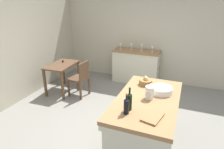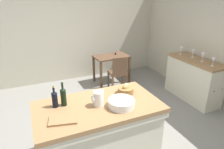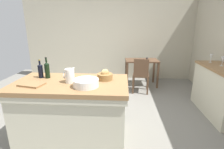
{
  "view_description": "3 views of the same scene",
  "coord_description": "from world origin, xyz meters",
  "px_view_note": "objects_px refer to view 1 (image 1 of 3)",
  "views": [
    {
      "loc": [
        -2.94,
        -1.04,
        2.31
      ],
      "look_at": [
        0.44,
        0.3,
        0.88
      ],
      "focal_mm": 31.37,
      "sensor_mm": 36.0,
      "label": 1
    },
    {
      "loc": [
        -1.05,
        -2.69,
        2.23
      ],
      "look_at": [
        0.29,
        0.35,
        0.89
      ],
      "focal_mm": 31.54,
      "sensor_mm": 36.0,
      "label": 2
    },
    {
      "loc": [
        0.42,
        -2.83,
        1.69
      ],
      "look_at": [
        0.22,
        0.2,
        0.79
      ],
      "focal_mm": 27.26,
      "sensor_mm": 36.0,
      "label": 3
    }
  ],
  "objects_px": {
    "bread_basket": "(146,82)",
    "island_table": "(146,121)",
    "wine_glass_right": "(121,45)",
    "wooden_chair": "(80,78)",
    "wine_glass_middle": "(131,45)",
    "wine_bottle_dark": "(129,101)",
    "wine_glass_far_left": "(152,48)",
    "wine_bottle_amber": "(126,106)",
    "pitcher": "(149,92)",
    "cutting_board": "(153,117)",
    "side_cabinet": "(136,66)",
    "writing_desk": "(62,69)",
    "wine_glass_left": "(142,46)",
    "wash_bowl": "(161,90)"
  },
  "relations": [
    {
      "from": "bread_basket",
      "to": "island_table",
      "type": "bearing_deg",
      "value": -163.55
    },
    {
      "from": "bread_basket",
      "to": "wine_glass_right",
      "type": "xyz_separation_m",
      "value": [
        2.08,
        1.19,
        0.1
      ]
    },
    {
      "from": "wooden_chair",
      "to": "wine_glass_middle",
      "type": "relative_size",
      "value": 5.04
    },
    {
      "from": "island_table",
      "to": "wine_bottle_dark",
      "type": "relative_size",
      "value": 5.07
    },
    {
      "from": "wine_glass_far_left",
      "to": "wine_bottle_amber",
      "type": "bearing_deg",
      "value": -175.3
    },
    {
      "from": "wooden_chair",
      "to": "wine_glass_right",
      "type": "height_order",
      "value": "wine_glass_right"
    },
    {
      "from": "pitcher",
      "to": "bread_basket",
      "type": "height_order",
      "value": "pitcher"
    },
    {
      "from": "island_table",
      "to": "bread_basket",
      "type": "xyz_separation_m",
      "value": [
        0.48,
        0.14,
        0.47
      ]
    },
    {
      "from": "pitcher",
      "to": "wine_glass_middle",
      "type": "bearing_deg",
      "value": 21.81
    },
    {
      "from": "wine_bottle_amber",
      "to": "wine_glass_middle",
      "type": "distance_m",
      "value": 3.25
    },
    {
      "from": "wine_glass_far_left",
      "to": "cutting_board",
      "type": "bearing_deg",
      "value": -168.94
    },
    {
      "from": "pitcher",
      "to": "wine_glass_right",
      "type": "xyz_separation_m",
      "value": [
        2.56,
        1.36,
        0.05
      ]
    },
    {
      "from": "bread_basket",
      "to": "wine_glass_far_left",
      "type": "height_order",
      "value": "wine_glass_far_left"
    },
    {
      "from": "side_cabinet",
      "to": "cutting_board",
      "type": "xyz_separation_m",
      "value": [
        -3.06,
        -1.03,
        0.44
      ]
    },
    {
      "from": "pitcher",
      "to": "wine_glass_far_left",
      "type": "distance_m",
      "value": 2.58
    },
    {
      "from": "wine_glass_far_left",
      "to": "wine_glass_middle",
      "type": "distance_m",
      "value": 0.61
    },
    {
      "from": "wooden_chair",
      "to": "wine_bottle_dark",
      "type": "distance_m",
      "value": 2.41
    },
    {
      "from": "wine_glass_right",
      "to": "cutting_board",
      "type": "bearing_deg",
      "value": -153.75
    },
    {
      "from": "writing_desk",
      "to": "wine_glass_middle",
      "type": "distance_m",
      "value": 2.01
    },
    {
      "from": "wine_glass_middle",
      "to": "island_table",
      "type": "bearing_deg",
      "value": -158.57
    },
    {
      "from": "bread_basket",
      "to": "wine_glass_right",
      "type": "relative_size",
      "value": 1.31
    },
    {
      "from": "island_table",
      "to": "writing_desk",
      "type": "height_order",
      "value": "island_table"
    },
    {
      "from": "wine_bottle_dark",
      "to": "island_table",
      "type": "bearing_deg",
      "value": -22.52
    },
    {
      "from": "wooden_chair",
      "to": "bread_basket",
      "type": "bearing_deg",
      "value": -112.44
    },
    {
      "from": "wooden_chair",
      "to": "wine_bottle_amber",
      "type": "bearing_deg",
      "value": -135.0
    },
    {
      "from": "pitcher",
      "to": "wine_glass_left",
      "type": "bearing_deg",
      "value": 16.1
    },
    {
      "from": "side_cabinet",
      "to": "writing_desk",
      "type": "height_order",
      "value": "side_cabinet"
    },
    {
      "from": "wooden_chair",
      "to": "bread_basket",
      "type": "distance_m",
      "value": 1.95
    },
    {
      "from": "pitcher",
      "to": "bread_basket",
      "type": "distance_m",
      "value": 0.51
    },
    {
      "from": "cutting_board",
      "to": "wine_bottle_amber",
      "type": "xyz_separation_m",
      "value": [
        -0.03,
        0.34,
        0.1
      ]
    },
    {
      "from": "island_table",
      "to": "wine_bottle_amber",
      "type": "distance_m",
      "value": 0.76
    },
    {
      "from": "bread_basket",
      "to": "wine_glass_far_left",
      "type": "xyz_separation_m",
      "value": [
        2.07,
        0.28,
        0.1
      ]
    },
    {
      "from": "wooden_chair",
      "to": "wine_bottle_amber",
      "type": "xyz_separation_m",
      "value": [
        -1.71,
        -1.71,
        0.53
      ]
    },
    {
      "from": "side_cabinet",
      "to": "wine_glass_left",
      "type": "relative_size",
      "value": 7.07
    },
    {
      "from": "wine_glass_left",
      "to": "wine_glass_right",
      "type": "distance_m",
      "value": 0.61
    },
    {
      "from": "pitcher",
      "to": "wine_glass_middle",
      "type": "height_order",
      "value": "pitcher"
    },
    {
      "from": "island_table",
      "to": "wash_bowl",
      "type": "height_order",
      "value": "wash_bowl"
    },
    {
      "from": "side_cabinet",
      "to": "pitcher",
      "type": "xyz_separation_m",
      "value": [
        -2.58,
        -0.89,
        0.53
      ]
    },
    {
      "from": "writing_desk",
      "to": "bread_basket",
      "type": "distance_m",
      "value": 2.47
    },
    {
      "from": "wine_bottle_amber",
      "to": "wine_glass_middle",
      "type": "relative_size",
      "value": 1.6
    },
    {
      "from": "pitcher",
      "to": "wine_glass_right",
      "type": "relative_size",
      "value": 1.4
    },
    {
      "from": "wine_bottle_amber",
      "to": "pitcher",
      "type": "bearing_deg",
      "value": -20.81
    },
    {
      "from": "side_cabinet",
      "to": "wine_glass_far_left",
      "type": "xyz_separation_m",
      "value": [
        -0.04,
        -0.44,
        0.58
      ]
    },
    {
      "from": "wooden_chair",
      "to": "wine_glass_far_left",
      "type": "relative_size",
      "value": 5.24
    },
    {
      "from": "island_table",
      "to": "wine_glass_right",
      "type": "bearing_deg",
      "value": 27.55
    },
    {
      "from": "island_table",
      "to": "wooden_chair",
      "type": "distance_m",
      "value": 2.24
    },
    {
      "from": "wine_glass_far_left",
      "to": "wine_glass_left",
      "type": "bearing_deg",
      "value": 80.97
    },
    {
      "from": "wine_bottle_amber",
      "to": "wine_glass_far_left",
      "type": "xyz_separation_m",
      "value": [
        3.06,
        0.25,
        0.04
      ]
    },
    {
      "from": "wash_bowl",
      "to": "wine_glass_middle",
      "type": "height_order",
      "value": "wine_glass_middle"
    },
    {
      "from": "cutting_board",
      "to": "wine_glass_far_left",
      "type": "bearing_deg",
      "value": 11.06
    }
  ]
}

